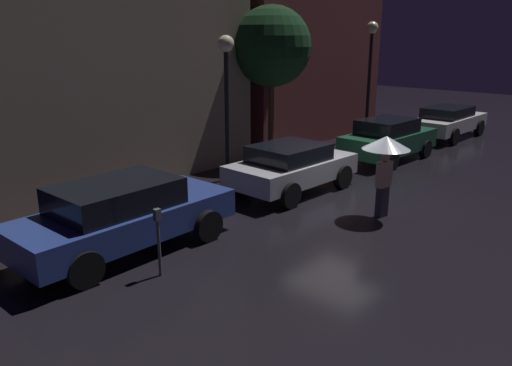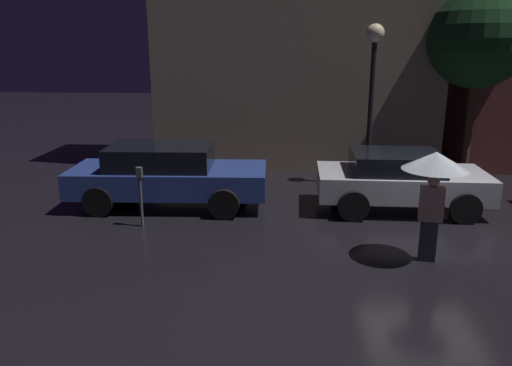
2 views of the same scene
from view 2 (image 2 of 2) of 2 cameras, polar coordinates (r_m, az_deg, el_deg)
name	(u,v)px [view 2 (image 2 of 2)]	position (r m, az deg, el deg)	size (l,w,h in m)	color
ground_plane	(431,232)	(11.16, 19.38, -5.28)	(60.00, 60.00, 0.00)	black
building_facade_left	(298,11)	(16.58, 4.78, 18.97)	(8.78, 3.00, 9.60)	gray
parked_car_blue	(167,174)	(12.21, -10.14, 1.03)	(4.72, 2.04, 1.49)	navy
parked_car_silver	(400,179)	(12.24, 16.10, 0.47)	(3.92, 2.07, 1.38)	#B7B7BF
pedestrian_with_umbrella	(435,172)	(9.22, 19.75, 1.15)	(1.15, 1.15, 2.02)	#383842
parking_meter	(140,190)	(10.87, -13.08, -0.82)	(0.12, 0.10, 1.31)	#4C5154
street_lamp_near	(373,67)	(13.91, 13.24, 12.74)	(0.48, 0.48, 4.33)	black
street_tree	(479,39)	(15.43, 24.12, 14.80)	(2.73, 2.73, 5.33)	#473323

